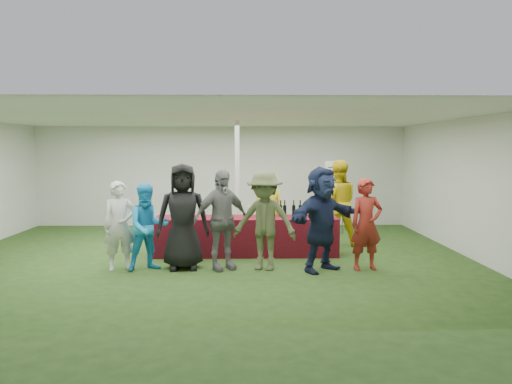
{
  "coord_description": "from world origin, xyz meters",
  "views": [
    {
      "loc": [
        0.7,
        -9.6,
        2.11
      ],
      "look_at": [
        0.89,
        0.2,
        1.25
      ],
      "focal_mm": 35.0,
      "sensor_mm": 36.0,
      "label": 1
    }
  ],
  "objects_px": {
    "customer_4": "(265,220)",
    "staff_back": "(338,203)",
    "customer_3": "(221,220)",
    "customer_2": "(183,216)",
    "staff_pourer": "(270,211)",
    "customer_1": "(148,227)",
    "customer_0": "(120,226)",
    "wine_list_sign": "(335,181)",
    "serving_table": "(246,236)",
    "customer_6": "(366,224)",
    "customer_5": "(322,219)",
    "dump_bucket": "(328,214)"
  },
  "relations": [
    {
      "from": "customer_2",
      "to": "customer_4",
      "type": "height_order",
      "value": "customer_2"
    },
    {
      "from": "customer_4",
      "to": "staff_back",
      "type": "bearing_deg",
      "value": 69.01
    },
    {
      "from": "wine_list_sign",
      "to": "customer_3",
      "type": "bearing_deg",
      "value": -126.51
    },
    {
      "from": "wine_list_sign",
      "to": "dump_bucket",
      "type": "bearing_deg",
      "value": -102.86
    },
    {
      "from": "serving_table",
      "to": "customer_2",
      "type": "height_order",
      "value": "customer_2"
    },
    {
      "from": "staff_back",
      "to": "customer_1",
      "type": "bearing_deg",
      "value": 31.8
    },
    {
      "from": "customer_3",
      "to": "staff_back",
      "type": "bearing_deg",
      "value": 13.17
    },
    {
      "from": "staff_pourer",
      "to": "customer_0",
      "type": "height_order",
      "value": "staff_pourer"
    },
    {
      "from": "staff_pourer",
      "to": "customer_2",
      "type": "bearing_deg",
      "value": 30.73
    },
    {
      "from": "customer_0",
      "to": "customer_2",
      "type": "relative_size",
      "value": 0.84
    },
    {
      "from": "customer_6",
      "to": "customer_0",
      "type": "bearing_deg",
      "value": 167.51
    },
    {
      "from": "staff_back",
      "to": "staff_pourer",
      "type": "bearing_deg",
      "value": 14.73
    },
    {
      "from": "staff_pourer",
      "to": "customer_1",
      "type": "relative_size",
      "value": 1.06
    },
    {
      "from": "dump_bucket",
      "to": "customer_2",
      "type": "relative_size",
      "value": 0.12
    },
    {
      "from": "customer_4",
      "to": "customer_0",
      "type": "bearing_deg",
      "value": -165.0
    },
    {
      "from": "customer_2",
      "to": "staff_back",
      "type": "bearing_deg",
      "value": 26.58
    },
    {
      "from": "staff_back",
      "to": "customer_3",
      "type": "bearing_deg",
      "value": 43.02
    },
    {
      "from": "serving_table",
      "to": "customer_6",
      "type": "relative_size",
      "value": 2.26
    },
    {
      "from": "serving_table",
      "to": "customer_4",
      "type": "relative_size",
      "value": 2.09
    },
    {
      "from": "dump_bucket",
      "to": "staff_pourer",
      "type": "distance_m",
      "value": 1.36
    },
    {
      "from": "dump_bucket",
      "to": "customer_3",
      "type": "bearing_deg",
      "value": -153.76
    },
    {
      "from": "customer_5",
      "to": "customer_2",
      "type": "bearing_deg",
      "value": 136.78
    },
    {
      "from": "dump_bucket",
      "to": "staff_back",
      "type": "relative_size",
      "value": 0.12
    },
    {
      "from": "customer_4",
      "to": "customer_5",
      "type": "bearing_deg",
      "value": 9.86
    },
    {
      "from": "customer_3",
      "to": "staff_pourer",
      "type": "bearing_deg",
      "value": 34.2
    },
    {
      "from": "serving_table",
      "to": "customer_6",
      "type": "bearing_deg",
      "value": -31.58
    },
    {
      "from": "dump_bucket",
      "to": "customer_4",
      "type": "bearing_deg",
      "value": -141.16
    },
    {
      "from": "dump_bucket",
      "to": "customer_2",
      "type": "distance_m",
      "value": 2.86
    },
    {
      "from": "serving_table",
      "to": "staff_pourer",
      "type": "bearing_deg",
      "value": 49.28
    },
    {
      "from": "staff_back",
      "to": "customer_2",
      "type": "xyz_separation_m",
      "value": [
        -3.09,
        -2.1,
        -0.0
      ]
    },
    {
      "from": "customer_2",
      "to": "customer_6",
      "type": "xyz_separation_m",
      "value": [
        3.19,
        -0.12,
        -0.13
      ]
    },
    {
      "from": "customer_1",
      "to": "customer_4",
      "type": "distance_m",
      "value": 2.02
    },
    {
      "from": "wine_list_sign",
      "to": "staff_pourer",
      "type": "bearing_deg",
      "value": -134.36
    },
    {
      "from": "serving_table",
      "to": "customer_4",
      "type": "height_order",
      "value": "customer_4"
    },
    {
      "from": "customer_4",
      "to": "wine_list_sign",
      "type": "bearing_deg",
      "value": 78.76
    },
    {
      "from": "wine_list_sign",
      "to": "staff_back",
      "type": "height_order",
      "value": "staff_back"
    },
    {
      "from": "wine_list_sign",
      "to": "customer_1",
      "type": "distance_m",
      "value": 5.27
    },
    {
      "from": "customer_4",
      "to": "customer_5",
      "type": "relative_size",
      "value": 0.96
    },
    {
      "from": "staff_pourer",
      "to": "customer_5",
      "type": "relative_size",
      "value": 0.88
    },
    {
      "from": "staff_pourer",
      "to": "customer_2",
      "type": "height_order",
      "value": "customer_2"
    },
    {
      "from": "staff_pourer",
      "to": "customer_1",
      "type": "xyz_separation_m",
      "value": [
        -2.2,
        -1.82,
        -0.04
      ]
    },
    {
      "from": "staff_back",
      "to": "customer_4",
      "type": "distance_m",
      "value": 2.75
    },
    {
      "from": "customer_0",
      "to": "customer_5",
      "type": "xyz_separation_m",
      "value": [
        3.49,
        -0.17,
        0.13
      ]
    },
    {
      "from": "wine_list_sign",
      "to": "customer_3",
      "type": "distance_m",
      "value": 4.39
    },
    {
      "from": "staff_pourer",
      "to": "customer_1",
      "type": "bearing_deg",
      "value": 22.89
    },
    {
      "from": "dump_bucket",
      "to": "customer_2",
      "type": "bearing_deg",
      "value": -160.76
    },
    {
      "from": "wine_list_sign",
      "to": "staff_pourer",
      "type": "distance_m",
      "value": 2.45
    },
    {
      "from": "serving_table",
      "to": "dump_bucket",
      "type": "bearing_deg",
      "value": -7.83
    },
    {
      "from": "staff_back",
      "to": "customer_1",
      "type": "relative_size",
      "value": 1.23
    },
    {
      "from": "serving_table",
      "to": "customer_5",
      "type": "height_order",
      "value": "customer_5"
    }
  ]
}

